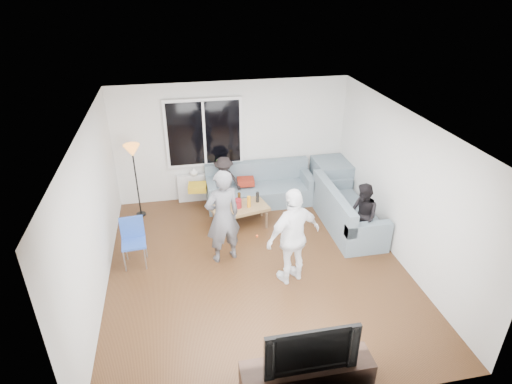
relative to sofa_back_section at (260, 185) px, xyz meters
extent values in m
cube|color=#56351C|center=(-0.51, -2.27, -0.45)|extent=(5.00, 5.50, 0.04)
cube|color=white|center=(-0.51, -2.27, 2.20)|extent=(5.00, 5.50, 0.04)
cube|color=silver|center=(-0.51, 0.50, 0.88)|extent=(5.00, 0.04, 2.60)
cube|color=silver|center=(-0.51, -5.04, 0.88)|extent=(5.00, 0.04, 2.60)
cube|color=silver|center=(-3.03, -2.27, 0.88)|extent=(0.04, 5.50, 2.60)
cube|color=silver|center=(2.01, -2.27, 0.88)|extent=(0.04, 5.50, 2.60)
cube|color=white|center=(-1.11, 0.42, 1.12)|extent=(1.62, 0.06, 1.47)
cube|color=black|center=(-1.11, 0.38, 1.12)|extent=(1.50, 0.02, 1.35)
cube|color=white|center=(-1.11, 0.37, 1.12)|extent=(0.05, 0.03, 1.35)
cube|color=silver|center=(-1.11, 0.38, -0.11)|extent=(1.30, 0.12, 0.62)
imported|color=#335D25|center=(-0.89, 0.35, 0.39)|extent=(0.25, 0.21, 0.39)
imported|color=white|center=(-1.39, 0.35, 0.29)|extent=(0.22, 0.22, 0.19)
cube|color=slate|center=(1.68, 0.00, 0.00)|extent=(0.85, 0.85, 0.85)
cube|color=gold|center=(-1.35, -0.02, 0.09)|extent=(0.41, 0.36, 0.14)
cube|color=maroon|center=(-0.30, 0.06, 0.09)|extent=(0.38, 0.33, 0.13)
cube|color=#A67D50|center=(-0.58, -0.82, -0.22)|extent=(1.20, 0.83, 0.40)
cylinder|color=maroon|center=(-0.62, -0.83, 0.06)|extent=(0.17, 0.17, 0.17)
imported|color=#535359|center=(-1.03, -1.91, 0.44)|extent=(0.72, 0.57, 1.72)
imported|color=white|center=(-0.01, -2.69, 0.41)|extent=(1.06, 0.72, 1.67)
imported|color=black|center=(1.51, -1.95, 0.19)|extent=(0.50, 0.63, 1.23)
imported|color=black|center=(-0.77, 0.03, 0.14)|extent=(0.82, 0.63, 1.13)
cube|color=#2F1F17|center=(-0.40, -4.77, -0.20)|extent=(1.60, 0.40, 0.44)
imported|color=black|center=(-0.40, -4.77, 0.33)|extent=(1.11, 0.15, 0.64)
cylinder|color=black|center=(-0.19, -0.69, 0.09)|extent=(0.07, 0.07, 0.22)
cylinder|color=orange|center=(-0.39, -0.86, 0.09)|extent=(0.07, 0.07, 0.24)
cylinder|color=#331F0B|center=(-0.56, -0.66, 0.09)|extent=(0.07, 0.07, 0.23)
camera|label=1|loc=(-1.67, -8.10, 4.14)|focal=29.85mm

